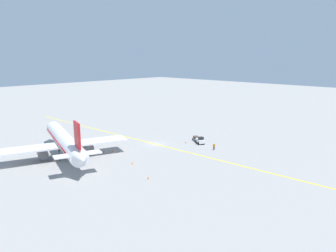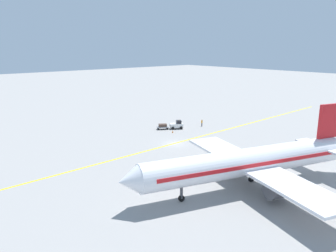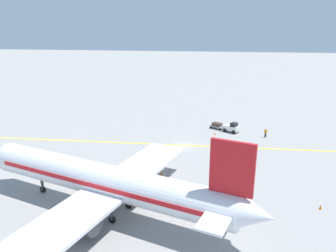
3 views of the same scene
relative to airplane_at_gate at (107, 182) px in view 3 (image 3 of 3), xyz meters
The scene contains 10 objects.
ground_plane 23.29m from the airplane_at_gate, 16.41° to the right, with size 400.00×400.00×0.00m, color gray.
apron_yellow_centreline 23.29m from the airplane_at_gate, 16.41° to the right, with size 0.40×120.00×0.01m, color yellow.
airplane_at_gate is the anchor object (origin of this frame).
baggage_tug_white 34.05m from the airplane_at_gate, 25.88° to the right, with size 2.89×3.34×2.11m.
baggage_cart_trailing 34.56m from the airplane_at_gate, 20.42° to the right, with size 2.56×2.95×1.24m.
ground_crew_worker 35.27m from the airplane_at_gate, 36.43° to the right, with size 0.34×0.55×1.68m.
traffic_cone_near_nose 11.50m from the airplane_at_gate, 23.02° to the right, with size 0.32×0.32×0.55m, color orange.
traffic_cone_mid_apron 16.90m from the airplane_at_gate, 63.93° to the right, with size 0.32×0.32×0.55m, color orange.
traffic_cone_by_wingtip 24.13m from the airplane_at_gate, 80.78° to the right, with size 0.32×0.32×0.55m, color orange.
traffic_cone_far_edge 30.86m from the airplane_at_gate, 22.25° to the right, with size 0.32×0.32×0.55m, color orange.
Camera 3 is at (-52.90, -4.47, 20.13)m, focal length 35.00 mm.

